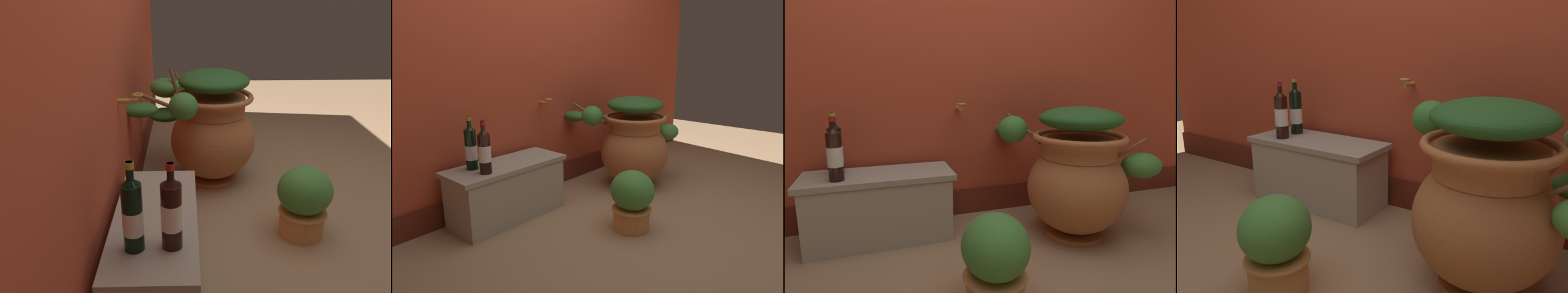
{
  "view_description": "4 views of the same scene",
  "coord_description": "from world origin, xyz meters",
  "views": [
    {
      "loc": [
        -1.91,
        0.77,
        1.27
      ],
      "look_at": [
        -0.03,
        0.72,
        0.49
      ],
      "focal_mm": 36.61,
      "sensor_mm": 36.0,
      "label": 1
    },
    {
      "loc": [
        -1.94,
        -1.07,
        1.14
      ],
      "look_at": [
        0.13,
        0.73,
        0.4
      ],
      "focal_mm": 33.86,
      "sensor_mm": 36.0,
      "label": 2
    },
    {
      "loc": [
        -0.51,
        -0.9,
        0.88
      ],
      "look_at": [
        0.02,
        0.73,
        0.54
      ],
      "focal_mm": 29.1,
      "sensor_mm": 36.0,
      "label": 3
    },
    {
      "loc": [
        0.92,
        -0.78,
        0.96
      ],
      "look_at": [
        -0.08,
        0.8,
        0.44
      ],
      "focal_mm": 35.69,
      "sensor_mm": 36.0,
      "label": 4
    }
  ],
  "objects": [
    {
      "name": "wine_bottle_left",
      "position": [
        -0.72,
        0.82,
        0.53
      ],
      "size": [
        0.08,
        0.08,
        0.33
      ],
      "color": "black",
      "rests_on": "stone_ledge"
    },
    {
      "name": "back_wall",
      "position": [
        -0.0,
        1.2,
        1.29
      ],
      "size": [
        4.4,
        0.33,
        2.6
      ],
      "color": "#B74228",
      "rests_on": "ground_plane"
    },
    {
      "name": "terracotta_urn",
      "position": [
        0.58,
        0.61,
        0.38
      ],
      "size": [
        0.88,
        0.83,
        0.76
      ],
      "color": "#B26638",
      "rests_on": "ground_plane"
    },
    {
      "name": "ground_plane",
      "position": [
        0.0,
        0.0,
        0.0
      ],
      "size": [
        7.0,
        7.0,
        0.0
      ],
      "primitive_type": "plane",
      "color": "#9E7A56"
    },
    {
      "name": "wine_bottle_middle",
      "position": [
        -0.73,
        0.95,
        0.54
      ],
      "size": [
        0.07,
        0.07,
        0.34
      ],
      "color": "black",
      "rests_on": "stone_ledge"
    },
    {
      "name": "stone_ledge",
      "position": [
        -0.52,
        0.89,
        0.21
      ],
      "size": [
        0.82,
        0.34,
        0.39
      ],
      "color": "#B2A893",
      "rests_on": "ground_plane"
    },
    {
      "name": "potted_shrub",
      "position": [
        -0.11,
        0.15,
        0.21
      ],
      "size": [
        0.27,
        0.29,
        0.39
      ],
      "color": "#D68E4C",
      "rests_on": "ground_plane"
    }
  ]
}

